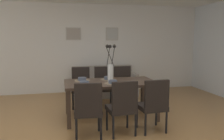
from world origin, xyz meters
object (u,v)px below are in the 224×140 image
dining_chair_near_left (88,107)px  dining_chair_far_right (104,84)px  dining_chair_mid_right (124,84)px  dining_chair_far_left (122,105)px  framed_picture_center (112,34)px  bowl_near_right (82,79)px  dining_chair_near_right (81,85)px  sofa (104,85)px  dining_table (110,85)px  framed_picture_left (73,34)px  dining_chair_mid_left (154,103)px  centerpiece_vase (110,67)px  bowl_far_left (113,81)px  bowl_near_left (84,83)px  bowl_far_right (108,78)px

dining_chair_near_left → dining_chair_far_right: 1.91m
dining_chair_mid_right → dining_chair_far_right: bearing=174.6°
dining_chair_far_left → framed_picture_center: 3.58m
dining_chair_far_right → bowl_near_right: 0.95m
dining_chair_near_right → sofa: size_ratio=0.52×
dining_table → dining_chair_mid_right: size_ratio=1.96×
dining_chair_near_left → framed_picture_left: (-0.02, 3.33, 1.22)m
dining_chair_mid_left → framed_picture_left: (-1.13, 3.32, 1.22)m
framed_picture_center → dining_chair_mid_left: bearing=-90.4°
centerpiece_vase → framed_picture_left: size_ratio=1.69×
framed_picture_left → dining_chair_mid_right: bearing=-55.0°
sofa → dining_chair_mid_right: bearing=-74.5°
dining_chair_far_right → bowl_far_left: (-0.03, -1.14, 0.27)m
framed_picture_left → dining_chair_near_left: bearing=-89.6°
framed_picture_left → framed_picture_center: bearing=0.0°
dining_chair_far_right → bowl_near_left: size_ratio=5.41×
framed_picture_left → framed_picture_center: framed_picture_center is taller
dining_chair_far_left → dining_chair_mid_right: same height
dining_chair_mid_left → sofa: bearing=96.7°
dining_chair_far_left → bowl_far_left: size_ratio=5.41×
bowl_far_left → bowl_far_right: (0.00, 0.44, 0.00)m
dining_chair_far_left → bowl_far_left: bearing=90.8°
dining_chair_near_right → dining_chair_mid_left: same height
bowl_far_left → dining_chair_far_left: bearing=-89.2°
bowl_near_left → dining_chair_mid_left: bearing=-31.2°
dining_table → framed_picture_left: (-0.58, 2.43, 1.07)m
bowl_near_right → sofa: (0.77, 1.69, -0.50)m
dining_table → dining_chair_far_left: bearing=-89.4°
bowl_near_right → bowl_far_left: (0.54, -0.44, 0.00)m
bowl_far_right → sofa: size_ratio=0.10×
dining_table → sofa: sofa is taller
dining_chair_mid_left → centerpiece_vase: (-0.55, 0.88, 0.51)m
dining_chair_far_left → framed_picture_left: (-0.59, 3.32, 1.22)m
dining_chair_far_right → dining_chair_mid_right: 0.49m
bowl_far_right → framed_picture_left: size_ratio=0.39×
dining_table → dining_chair_far_left: size_ratio=1.96×
dining_chair_mid_left → bowl_far_left: (-0.55, 0.66, 0.27)m
dining_chair_mid_left → framed_picture_center: (0.02, 3.32, 1.22)m
dining_chair_near_left → framed_picture_left: framed_picture_left is taller
dining_chair_far_left → dining_chair_far_right: 1.81m
bowl_near_left → framed_picture_left: 2.82m
dining_chair_near_left → bowl_far_right: 1.28m
framed_picture_left → dining_chair_mid_left: bearing=-71.2°
bowl_far_left → dining_chair_near_right: bearing=114.2°
bowl_near_left → framed_picture_center: bearing=67.2°
dining_chair_mid_right → framed_picture_center: 1.98m
dining_table → bowl_near_right: (-0.54, 0.22, 0.11)m
bowl_near_left → dining_chair_near_left: bearing=-91.1°
framed_picture_left → bowl_far_right: bearing=-75.4°
bowl_near_left → sofa: 2.32m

